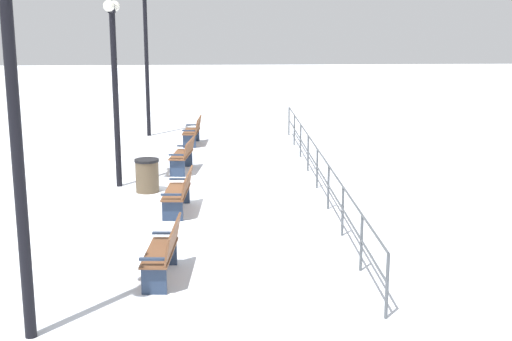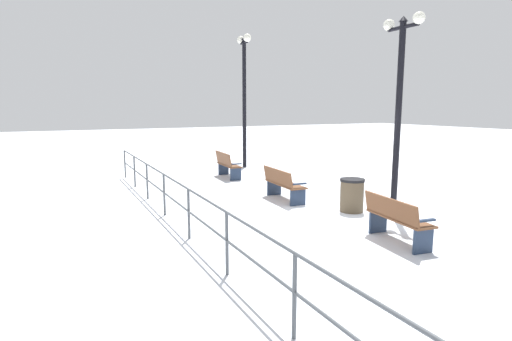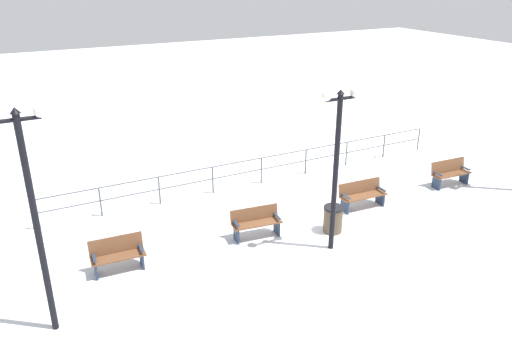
{
  "view_description": "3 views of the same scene",
  "coord_description": "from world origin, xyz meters",
  "views": [
    {
      "loc": [
        -1.01,
        16.76,
        4.27
      ],
      "look_at": [
        -1.74,
        0.85,
        0.64
      ],
      "focal_mm": 49.65,
      "sensor_mm": 36.0,
      "label": 1
    },
    {
      "loc": [
        -5.47,
        -7.22,
        2.5
      ],
      "look_at": [
        -1.35,
        0.98,
        1.05
      ],
      "focal_mm": 28.28,
      "sensor_mm": 36.0,
      "label": 2
    },
    {
      "loc": [
        11.27,
        -7.74,
        7.22
      ],
      "look_at": [
        -2.42,
        -0.66,
        0.92
      ],
      "focal_mm": 34.78,
      "sensor_mm": 36.0,
      "label": 3
    }
  ],
  "objects": [
    {
      "name": "lamppost_middle",
      "position": [
        1.59,
        -0.39,
        2.92
      ],
      "size": [
        0.26,
        1.12,
        4.49
      ],
      "color": "black",
      "rests_on": "ground"
    },
    {
      "name": "bench_fourth",
      "position": [
        -0.03,
        5.89,
        0.48
      ],
      "size": [
        0.58,
        1.51,
        0.91
      ],
      "rotation": [
        0.0,
        0.0,
        -0.06
      ],
      "color": "brown",
      "rests_on": "ground"
    },
    {
      "name": "trash_bin",
      "position": [
        0.84,
        0.2,
        0.4
      ],
      "size": [
        0.59,
        0.59,
        0.8
      ],
      "color": "brown",
      "rests_on": "ground"
    },
    {
      "name": "ground_plane",
      "position": [
        0.0,
        0.0,
        0.0
      ],
      "size": [
        80.0,
        80.0,
        0.0
      ],
      "primitive_type": "plane",
      "color": "white",
      "rests_on": "ground"
    },
    {
      "name": "lamppost_far",
      "position": [
        1.59,
        7.91,
        3.53
      ],
      "size": [
        0.32,
        0.92,
        5.33
      ],
      "color": "black",
      "rests_on": "ground"
    },
    {
      "name": "bench_third",
      "position": [
        -0.05,
        1.97,
        0.46
      ],
      "size": [
        0.62,
        1.6,
        0.87
      ],
      "rotation": [
        0.0,
        0.0,
        -0.06
      ],
      "color": "brown",
      "rests_on": "ground"
    },
    {
      "name": "bench_second",
      "position": [
        0.08,
        -1.95,
        0.47
      ],
      "size": [
        0.66,
        1.49,
        0.87
      ],
      "rotation": [
        0.0,
        0.0,
        -0.12
      ],
      "color": "brown",
      "rests_on": "ground"
    },
    {
      "name": "waterfront_railing",
      "position": [
        -3.28,
        0.0,
        0.67
      ],
      "size": [
        0.05,
        15.15,
        0.99
      ],
      "color": "#4C5156",
      "rests_on": "ground"
    }
  ]
}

